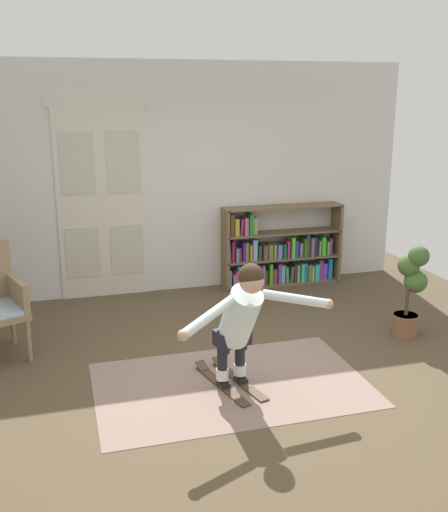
% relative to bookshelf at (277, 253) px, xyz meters
% --- Properties ---
extents(ground_plane, '(7.20, 7.20, 0.00)m').
position_rel_bookshelf_xyz_m(ground_plane, '(-1.27, -2.39, -0.43)').
color(ground_plane, brown).
extents(back_wall, '(6.00, 0.10, 2.90)m').
position_rel_bookshelf_xyz_m(back_wall, '(-1.27, 0.21, 1.02)').
color(back_wall, silver).
rests_on(back_wall, ground).
extents(double_door, '(1.22, 0.05, 2.45)m').
position_rel_bookshelf_xyz_m(double_door, '(-2.26, 0.15, 0.80)').
color(double_door, beige).
rests_on(double_door, ground).
extents(rug, '(2.39, 1.52, 0.01)m').
position_rel_bookshelf_xyz_m(rug, '(-1.42, -2.62, -0.43)').
color(rug, gray).
rests_on(rug, ground).
extents(bookshelf, '(1.63, 0.30, 1.07)m').
position_rel_bookshelf_xyz_m(bookshelf, '(0.00, 0.00, 0.00)').
color(bookshelf, brown).
rests_on(bookshelf, ground).
extents(potted_plant, '(0.36, 0.32, 0.98)m').
position_rel_bookshelf_xyz_m(potted_plant, '(0.73, -2.03, 0.09)').
color(potted_plant, brown).
rests_on(potted_plant, ground).
extents(skis_pair, '(0.47, 0.90, 0.07)m').
position_rel_bookshelf_xyz_m(skis_pair, '(-1.43, -2.59, -0.41)').
color(skis_pair, '#4B3625').
rests_on(skis_pair, rug).
extents(person_skier, '(1.43, 0.80, 1.12)m').
position_rel_bookshelf_xyz_m(person_skier, '(-1.38, -2.78, 0.28)').
color(person_skier, white).
rests_on(person_skier, skis_pair).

